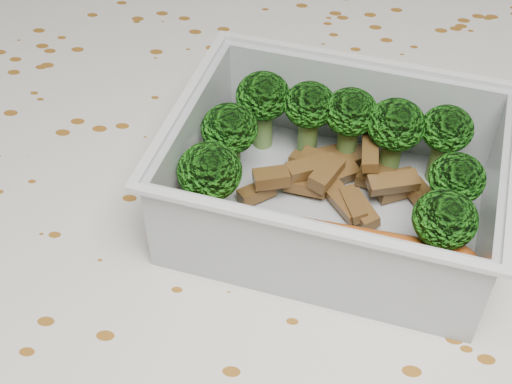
# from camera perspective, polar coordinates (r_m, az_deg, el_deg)

# --- Properties ---
(dining_table) EXTENTS (1.40, 0.90, 0.75)m
(dining_table) POSITION_cam_1_polar(r_m,az_deg,el_deg) (0.48, 0.89, -10.09)
(dining_table) COLOR brown
(dining_table) RESTS_ON ground
(tablecloth) EXTENTS (1.46, 0.96, 0.19)m
(tablecloth) POSITION_cam_1_polar(r_m,az_deg,el_deg) (0.44, 0.96, -6.37)
(tablecloth) COLOR silver
(tablecloth) RESTS_ON dining_table
(lunch_container) EXTENTS (0.20, 0.17, 0.06)m
(lunch_container) POSITION_cam_1_polar(r_m,az_deg,el_deg) (0.40, 6.30, 0.34)
(lunch_container) COLOR silver
(lunch_container) RESTS_ON tablecloth
(broccoli_florets) EXTENTS (0.16, 0.12, 0.05)m
(broccoli_florets) POSITION_cam_1_polar(r_m,az_deg,el_deg) (0.40, 6.47, 3.90)
(broccoli_florets) COLOR #608C3F
(broccoli_florets) RESTS_ON lunch_container
(meat_pile) EXTENTS (0.12, 0.07, 0.03)m
(meat_pile) POSITION_cam_1_polar(r_m,az_deg,el_deg) (0.42, 6.96, 1.20)
(meat_pile) COLOR brown
(meat_pile) RESTS_ON lunch_container
(sausage) EXTENTS (0.16, 0.04, 0.02)m
(sausage) POSITION_cam_1_polar(r_m,az_deg,el_deg) (0.38, 5.55, -4.15)
(sausage) COLOR #BF551B
(sausage) RESTS_ON lunch_container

